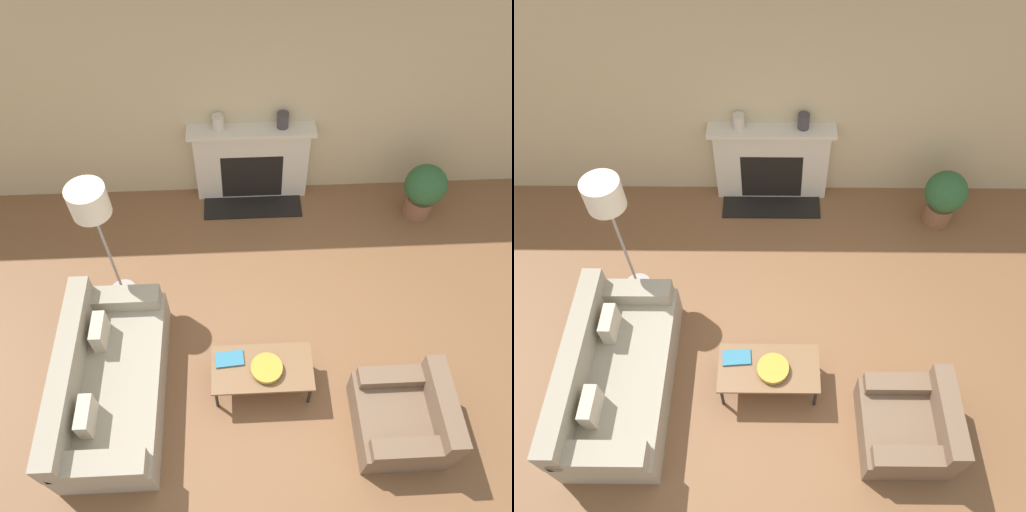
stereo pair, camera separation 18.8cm
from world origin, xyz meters
The scene contains 12 objects.
ground_plane centered at (0.00, 0.00, 0.00)m, with size 18.00×18.00×0.00m, color brown.
wall_back centered at (0.00, 2.90, 1.45)m, with size 18.00×0.06×2.90m.
fireplace centered at (-0.25, 2.76, 0.54)m, with size 1.57×0.59×1.12m.
couch centered at (-1.78, -0.06, 0.30)m, with size 0.93×1.90×0.81m.
armchair_near centered at (1.08, -0.53, 0.27)m, with size 0.84×0.86×0.70m.
coffee_table centered at (-0.26, -0.01, 0.36)m, with size 1.01×0.52×0.40m.
bowl centered at (-0.21, -0.04, 0.44)m, with size 0.31×0.31×0.07m.
book centered at (-0.58, 0.09, 0.41)m, with size 0.29×0.18×0.02m.
floor_lamp centered at (-1.84, 1.22, 1.46)m, with size 0.38×0.38×1.73m.
mantel_vase_left centered at (-0.64, 2.77, 1.21)m, with size 0.14×0.14×0.19m.
mantel_vase_center_left centered at (0.13, 2.77, 1.21)m, with size 0.14×0.14×0.19m.
potted_plant centered at (1.93, 2.29, 0.45)m, with size 0.52×0.52×0.79m.
Camera 2 is at (-0.23, -2.08, 5.01)m, focal length 35.00 mm.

